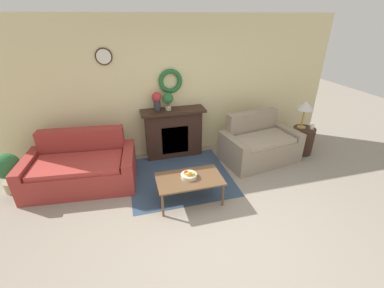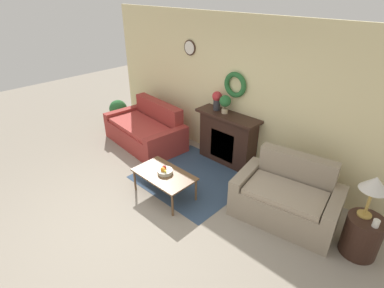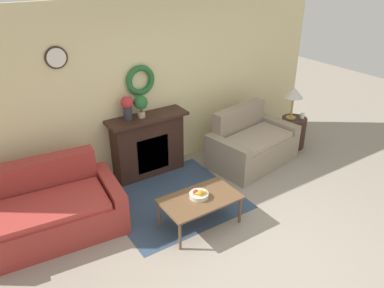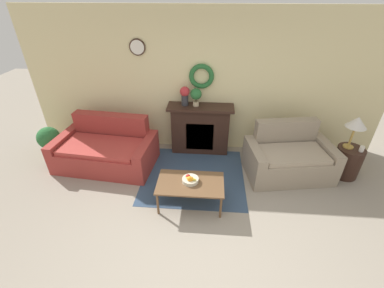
{
  "view_description": "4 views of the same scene",
  "coord_description": "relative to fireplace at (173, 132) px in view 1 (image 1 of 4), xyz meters",
  "views": [
    {
      "loc": [
        -0.93,
        -2.3,
        2.66
      ],
      "look_at": [
        0.06,
        1.38,
        0.74
      ],
      "focal_mm": 24.0,
      "sensor_mm": 36.0,
      "label": 1
    },
    {
      "loc": [
        2.97,
        -1.7,
        3.12
      ],
      "look_at": [
        -0.18,
        1.59,
        0.66
      ],
      "focal_mm": 28.0,
      "sensor_mm": 36.0,
      "label": 2
    },
    {
      "loc": [
        -2.38,
        -2.36,
        3.19
      ],
      "look_at": [
        0.22,
        1.58,
        0.8
      ],
      "focal_mm": 35.0,
      "sensor_mm": 36.0,
      "label": 3
    },
    {
      "loc": [
        0.13,
        -2.09,
        2.95
      ],
      "look_at": [
        -0.15,
        1.54,
        0.69
      ],
      "focal_mm": 24.0,
      "sensor_mm": 36.0,
      "label": 4
    }
  ],
  "objects": [
    {
      "name": "floor_rug",
      "position": [
        -0.07,
        -0.86,
        -0.51
      ],
      "size": [
        1.8,
        1.69,
        0.01
      ],
      "color": "#334760",
      "rests_on": "ground_plane"
    },
    {
      "name": "mug",
      "position": [
        2.75,
        -0.69,
        0.1
      ],
      "size": [
        0.08,
        0.08,
        0.1
      ],
      "color": "silver",
      "rests_on": "side_table_by_loveseat"
    },
    {
      "name": "potted_plant_on_mantel",
      "position": [
        -0.09,
        -0.01,
        0.71
      ],
      "size": [
        0.21,
        0.21,
        0.34
      ],
      "color": "tan",
      "rests_on": "fireplace"
    },
    {
      "name": "coffee_table",
      "position": [
        -0.07,
        -1.55,
        -0.13
      ],
      "size": [
        1.01,
        0.59,
        0.42
      ],
      "color": "brown",
      "rests_on": "ground_plane"
    },
    {
      "name": "table_lamp",
      "position": [
        2.59,
        -0.57,
        0.52
      ],
      "size": [
        0.33,
        0.33,
        0.57
      ],
      "color": "#B28E42",
      "rests_on": "side_table_by_loveseat"
    },
    {
      "name": "fruit_bowl",
      "position": [
        -0.07,
        -1.53,
        -0.04
      ],
      "size": [
        0.25,
        0.25,
        0.12
      ],
      "color": "beige",
      "rests_on": "coffee_table"
    },
    {
      "name": "fireplace",
      "position": [
        0.0,
        0.0,
        0.0
      ],
      "size": [
        1.26,
        0.41,
        1.0
      ],
      "color": "#331E16",
      "rests_on": "ground_plane"
    },
    {
      "name": "ground_plane",
      "position": [
        0.05,
        -2.43,
        -0.51
      ],
      "size": [
        16.0,
        16.0,
        0.0
      ],
      "primitive_type": "plane",
      "color": "gray"
    },
    {
      "name": "couch_left",
      "position": [
        -1.74,
        -0.59,
        -0.2
      ],
      "size": [
        1.88,
        1.16,
        0.88
      ],
      "rotation": [
        0.0,
        0.0,
        -0.09
      ],
      "color": "#9E332D",
      "rests_on": "ground_plane"
    },
    {
      "name": "potted_plant_floor_by_couch",
      "position": [
        -2.86,
        -0.54,
        -0.09
      ],
      "size": [
        0.42,
        0.42,
        0.69
      ],
      "color": "tan",
      "rests_on": "ground_plane"
    },
    {
      "name": "wall_back",
      "position": [
        0.05,
        0.21,
        0.85
      ],
      "size": [
        6.8,
        0.15,
        2.7
      ],
      "color": "beige",
      "rests_on": "ground_plane"
    },
    {
      "name": "loveseat_right",
      "position": [
        1.61,
        -0.64,
        -0.18
      ],
      "size": [
        1.58,
        1.09,
        0.93
      ],
      "rotation": [
        0.0,
        0.0,
        0.17
      ],
      "color": "gray",
      "rests_on": "ground_plane"
    },
    {
      "name": "vase_on_mantel_left",
      "position": [
        -0.3,
        0.01,
        0.7
      ],
      "size": [
        0.18,
        0.18,
        0.36
      ],
      "color": "#2D2D33",
      "rests_on": "fireplace"
    },
    {
      "name": "side_table_by_loveseat",
      "position": [
        2.65,
        -0.61,
        -0.23
      ],
      "size": [
        0.45,
        0.45,
        0.56
      ],
      "color": "#331E16",
      "rests_on": "ground_plane"
    }
  ]
}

